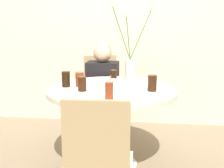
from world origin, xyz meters
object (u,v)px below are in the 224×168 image
birthday_cake (111,85)px  person_boy (103,94)px  drink_glass_2 (113,76)px  drink_glass_5 (82,84)px  chair_right_flank (99,159)px  drink_glass_0 (80,79)px  chair_left_flank (101,90)px  side_plate (97,82)px  flower_vase (130,56)px  drink_glass_3 (66,79)px  drink_glass_4 (152,83)px  drink_glass_1 (109,91)px

birthday_cake → person_boy: person_boy is taller
drink_glass_2 → drink_glass_5: size_ratio=0.97×
chair_right_flank → birthday_cake: size_ratio=4.38×
drink_glass_0 → person_boy: bearing=80.9°
chair_left_flank → side_plate: 0.69m
drink_glass_5 → person_boy: bearing=86.9°
birthday_cake → drink_glass_0: drink_glass_0 is taller
chair_left_flank → flower_vase: 0.81m
drink_glass_3 → drink_glass_2: bearing=30.4°
side_plate → drink_glass_4: (0.51, -0.26, 0.06)m
chair_left_flank → drink_glass_3: chair_left_flank is taller
chair_right_flank → person_boy: (-0.22, 1.60, -0.00)m
chair_left_flank → side_plate: bearing=-99.5°
chair_left_flank → side_plate: (0.06, -0.65, 0.23)m
flower_vase → drink_glass_2: bearing=-155.8°
side_plate → drink_glass_1: drink_glass_1 is taller
flower_vase → side_plate: size_ratio=3.43×
side_plate → drink_glass_0: 0.21m
side_plate → person_boy: (-0.02, 0.50, -0.24)m
drink_glass_5 → flower_vase: bearing=50.2°
flower_vase → drink_glass_1: (-0.10, -0.71, -0.18)m
drink_glass_4 → person_boy: size_ratio=0.13×
chair_right_flank → side_plate: bearing=-81.7°
chair_left_flank → drink_glass_0: bearing=-109.6°
flower_vase → drink_glass_1: bearing=-98.1°
birthday_cake → drink_glass_3: size_ratio=1.48×
drink_glass_2 → drink_glass_5: bearing=-120.3°
chair_right_flank → flower_vase: (0.10, 1.21, 0.47)m
drink_glass_3 → drink_glass_4: size_ratio=1.02×
drink_glass_1 → drink_glass_3: bearing=137.1°
flower_vase → drink_glass_5: size_ratio=6.14×
birthday_cake → drink_glass_4: size_ratio=1.52×
drink_glass_3 → person_boy: bearing=72.1°
chair_left_flank → person_boy: bearing=-90.0°
drink_glass_1 → drink_glass_5: drink_glass_1 is taller
drink_glass_0 → drink_glass_2: bearing=36.1°
flower_vase → drink_glass_2: flower_vase is taller
side_plate → drink_glass_4: drink_glass_4 is taller
drink_glass_4 → drink_glass_5: 0.58m
birthday_cake → drink_glass_2: bearing=92.4°
birthday_cake → flower_vase: 0.43m
flower_vase → drink_glass_5: (-0.36, -0.44, -0.19)m
side_plate → person_boy: bearing=92.6°
flower_vase → drink_glass_5: 0.60m
chair_left_flank → drink_glass_2: (0.21, -0.61, 0.29)m
chair_left_flank → drink_glass_0: size_ratio=7.03×
flower_vase → drink_glass_3: flower_vase is taller
flower_vase → drink_glass_0: flower_vase is taller
birthday_cake → drink_glass_0: bearing=164.2°
drink_glass_5 → drink_glass_3: bearing=141.6°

